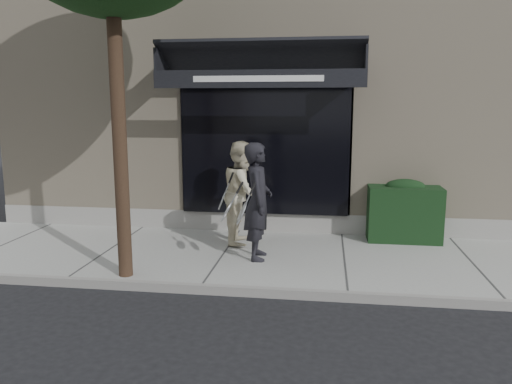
# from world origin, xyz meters

# --- Properties ---
(ground) EXTENTS (80.00, 80.00, 0.00)m
(ground) POSITION_xyz_m (0.00, 0.00, 0.00)
(ground) COLOR black
(ground) RESTS_ON ground
(sidewalk) EXTENTS (20.00, 3.00, 0.12)m
(sidewalk) POSITION_xyz_m (0.00, 0.00, 0.06)
(sidewalk) COLOR gray
(sidewalk) RESTS_ON ground
(curb) EXTENTS (20.00, 0.10, 0.14)m
(curb) POSITION_xyz_m (0.00, -1.55, 0.07)
(curb) COLOR gray
(curb) RESTS_ON ground
(building_facade) EXTENTS (14.30, 8.04, 5.64)m
(building_facade) POSITION_xyz_m (-0.01, 4.96, 2.74)
(building_facade) COLOR beige
(building_facade) RESTS_ON ground
(hedge) EXTENTS (1.30, 0.70, 1.14)m
(hedge) POSITION_xyz_m (1.10, 1.25, 0.66)
(hedge) COLOR black
(hedge) RESTS_ON sidewalk
(pedestrian_front) EXTENTS (0.78, 0.91, 1.88)m
(pedestrian_front) POSITION_xyz_m (-1.40, -0.22, 1.06)
(pedestrian_front) COLOR black
(pedestrian_front) RESTS_ON sidewalk
(pedestrian_back) EXTENTS (0.78, 0.93, 1.84)m
(pedestrian_back) POSITION_xyz_m (-1.79, 0.68, 1.04)
(pedestrian_back) COLOR beige
(pedestrian_back) RESTS_ON sidewalk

